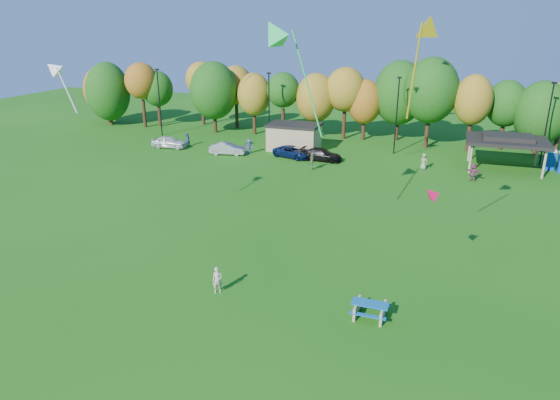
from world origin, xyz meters
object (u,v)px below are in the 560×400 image
(picnic_table, at_px, (370,309))
(kite_flyer, at_px, (218,280))
(car_a, at_px, (169,142))
(car_d, at_px, (321,155))
(car_b, at_px, (228,149))
(car_c, at_px, (293,152))

(picnic_table, relative_size, kite_flyer, 1.22)
(car_a, bearing_deg, car_d, -94.53)
(kite_flyer, xyz_separation_m, car_a, (-21.16, 30.47, -0.06))
(picnic_table, relative_size, car_d, 0.42)
(car_a, bearing_deg, car_b, -99.86)
(kite_flyer, bearing_deg, car_c, 69.52)
(car_c, bearing_deg, car_a, 109.83)
(picnic_table, xyz_separation_m, car_d, (-10.41, 30.44, 0.20))
(kite_flyer, relative_size, car_c, 0.34)
(car_d, bearing_deg, car_a, 94.44)
(car_d, bearing_deg, car_c, 89.61)
(car_c, bearing_deg, kite_flyer, -152.78)
(kite_flyer, height_order, car_c, kite_flyer)
(car_d, bearing_deg, car_b, 98.35)
(picnic_table, height_order, car_b, car_b)
(car_a, height_order, car_c, car_a)
(car_c, xyz_separation_m, car_d, (3.51, -0.25, 0.03))
(car_a, relative_size, car_d, 0.92)
(picnic_table, bearing_deg, car_b, 127.86)
(car_d, bearing_deg, picnic_table, -157.41)
(picnic_table, distance_m, car_a, 42.62)
(car_c, relative_size, car_d, 1.00)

